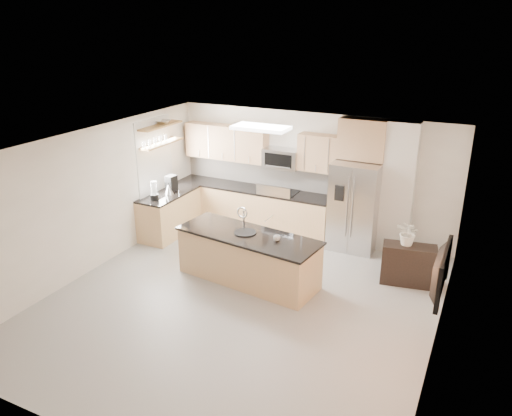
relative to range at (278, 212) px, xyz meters
The scene contains 27 objects.
floor 3.02m from the range, 78.39° to the right, with size 6.50×6.50×0.00m, color gray.
ceiling 3.66m from the range, 78.39° to the right, with size 6.00×6.50×0.02m, color white.
wall_back 1.07m from the range, 28.76° to the left, with size 6.00×0.02×2.60m, color silver.
wall_front 6.25m from the range, 84.45° to the right, with size 6.00×0.02×2.60m, color silver.
wall_left 3.87m from the range, 129.41° to the right, with size 0.02×6.50×2.60m, color silver.
wall_right 4.71m from the range, 39.05° to the right, with size 0.02×6.50×2.60m, color silver.
back_counter 0.63m from the range, behind, with size 3.55×0.66×1.44m.
left_counter 2.33m from the range, 152.71° to the right, with size 0.66×1.50×0.92m.
range is the anchor object (origin of this frame).
upper_cabinets 1.53m from the range, 166.83° to the left, with size 3.50×0.33×0.75m.
microwave 1.16m from the range, 90.00° to the left, with size 0.76×0.40×0.40m.
refrigerator 1.71m from the range, ahead, with size 0.92×0.78×1.78m.
partition_column 2.56m from the range, ahead, with size 0.60×0.30×2.60m, color beige.
window 2.86m from the range, 155.75° to the right, with size 0.04×1.15×1.65m.
shelf_lower 2.86m from the range, 156.67° to the right, with size 0.30×1.20×0.04m, color olive.
shelf_upper 3.07m from the range, 156.67° to the right, with size 0.30×1.20×0.04m, color olive.
ceiling_fixture 2.48m from the range, 81.39° to the right, with size 1.00×0.50×0.06m, color white.
island 2.21m from the range, 80.25° to the right, with size 2.63×1.23×1.30m.
credenza 3.12m from the range, 20.19° to the right, with size 0.90×0.38×0.72m, color black.
cup 2.43m from the range, 67.34° to the right, with size 0.12×0.12×0.09m, color silver.
platter 2.21m from the range, 82.04° to the right, with size 0.39×0.39×0.02m, color black.
blender 2.66m from the range, 143.41° to the right, with size 0.17×0.17×0.39m.
kettle 2.38m from the range, 151.02° to the right, with size 0.20×0.20×0.25m.
coffee_maker 2.37m from the range, 156.24° to the right, with size 0.20×0.24×0.34m.
bowl 3.07m from the range, 159.35° to the right, with size 0.39×0.39×0.09m, color #B6B6B8.
flower_vase 3.12m from the range, 20.31° to the right, with size 0.60×0.52×0.66m, color silver.
television 4.78m from the range, 41.64° to the right, with size 1.08×0.14×0.62m, color black.
Camera 1 is at (3.34, -6.28, 4.34)m, focal length 35.00 mm.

